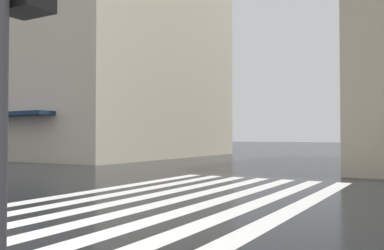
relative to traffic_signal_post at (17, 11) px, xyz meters
The scene contains 4 objects.
ground_plane 5.56m from the traffic_signal_post, 48.47° to the left, with size 220.00×220.00×0.00m, color black.
zebra_crossing 8.53m from the traffic_signal_post, 26.47° to the left, with size 13.00×6.50×0.01m.
haussmann_block_mid 35.98m from the traffic_signal_post, 44.72° to the left, with size 19.35×21.03×21.48m.
traffic_signal_post is the anchor object (origin of this frame).
Camera 1 is at (-4.93, -5.87, 1.63)m, focal length 39.32 mm.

